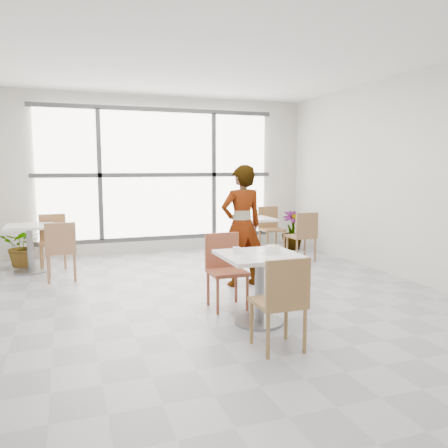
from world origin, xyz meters
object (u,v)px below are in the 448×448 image
object	(u,v)px
chair_far	(225,265)
plant_right	(292,230)
bg_table_left	(30,242)
bg_chair_right_near	(304,233)
bg_table_right	(253,233)
main_table	(260,275)
coffee_cup	(237,251)
chair_near	(282,298)
plant_left	(23,245)
bg_chair_right_far	(270,226)
oatmeal_bowl	(272,249)
bg_chair_left_near	(61,247)
person	(242,226)
bg_chair_left_far	(53,237)

from	to	relation	value
chair_far	plant_right	distance (m)	3.97
bg_table_left	bg_chair_right_near	bearing A→B (deg)	-9.19
bg_table_right	main_table	bearing A→B (deg)	-112.03
main_table	chair_far	xyz separation A→B (m)	(-0.15, 0.68, -0.02)
bg_table_right	coffee_cup	bearing A→B (deg)	-116.22
chair_near	plant_right	xyz separation A→B (m)	(2.51, 4.48, -0.11)
plant_left	bg_chair_right_far	bearing A→B (deg)	-1.20
oatmeal_bowl	bg_chair_left_near	bearing A→B (deg)	129.16
plant_left	person	bearing A→B (deg)	-38.20
bg_chair_right_far	plant_right	size ratio (longest dim) A/B	1.13
oatmeal_bowl	bg_chair_left_far	bearing A→B (deg)	121.46
oatmeal_bowl	plant_right	distance (m)	4.41
person	plant_right	size ratio (longest dim) A/B	2.18
main_table	coffee_cup	distance (m)	0.35
chair_near	chair_far	bearing A→B (deg)	-88.85
bg_chair_right_far	bg_chair_left_far	bearing A→B (deg)	-178.52
bg_table_right	bg_chair_right_near	bearing A→B (deg)	-30.32
chair_far	bg_table_right	size ratio (longest dim) A/B	1.16
main_table	bg_chair_right_far	size ratio (longest dim) A/B	0.92
coffee_cup	bg_table_left	xyz separation A→B (m)	(-2.23, 3.25, -0.29)
bg_table_left	person	bearing A→B (deg)	-33.10
chair_near	coffee_cup	distance (m)	0.90
chair_far	bg_chair_right_near	xyz separation A→B (m)	(2.16, 1.95, 0.00)
bg_chair_left_far	bg_chair_right_far	bearing A→B (deg)	1.48
bg_table_left	bg_table_right	size ratio (longest dim) A/B	1.00
bg_chair_left_far	bg_chair_right_far	world-z (taller)	same
chair_near	bg_chair_left_near	size ratio (longest dim) A/B	1.00
chair_near	plant_right	distance (m)	5.14
person	bg_chair_left_near	size ratio (longest dim) A/B	1.93
main_table	bg_table_right	xyz separation A→B (m)	(1.24, 3.07, -0.04)
bg_chair_left_near	plant_right	xyz separation A→B (m)	(4.38, 1.16, -0.11)
bg_chair_right_far	plant_left	size ratio (longest dim) A/B	1.23
oatmeal_bowl	main_table	bearing A→B (deg)	167.22
chair_far	bg_table_right	world-z (taller)	chair_far
chair_near	plant_left	world-z (taller)	chair_near
bg_table_right	plant_right	xyz separation A→B (m)	(1.15, 0.66, -0.10)
main_table	bg_table_right	distance (m)	3.32
oatmeal_bowl	bg_table_left	bearing A→B (deg)	127.37
chair_near	bg_chair_left_far	bearing A→B (deg)	-65.51
bg_chair_left_near	bg_chair_left_far	size ratio (longest dim) A/B	1.00
bg_table_right	bg_chair_left_far	xyz separation A→B (m)	(-3.36, 0.57, 0.01)
main_table	bg_chair_left_far	distance (m)	4.22
main_table	bg_chair_right_near	size ratio (longest dim) A/B	0.92
bg_chair_left_near	bg_table_left	bearing A→B (deg)	-59.25
plant_right	chair_near	bearing A→B (deg)	-119.22
bg_table_right	bg_chair_right_near	distance (m)	0.89
bg_table_right	bg_chair_left_far	size ratio (longest dim) A/B	0.86
chair_near	person	distance (m)	2.33
bg_table_right	bg_chair_left_near	xyz separation A→B (m)	(-3.23, -0.51, 0.01)
chair_far	bg_chair_left_near	xyz separation A→B (m)	(-1.84, 1.89, 0.00)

